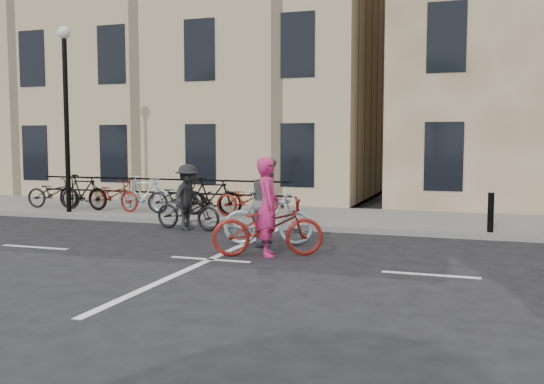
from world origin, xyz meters
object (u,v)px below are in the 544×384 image
(cyclist_dark, at_px, (188,204))
(cyclist_grey, at_px, (268,210))
(lamp_post, at_px, (66,96))
(cyclist_pink, at_px, (268,222))

(cyclist_dark, bearing_deg, cyclist_grey, -110.82)
(lamp_post, height_order, cyclist_dark, lamp_post)
(cyclist_pink, xyz_separation_m, cyclist_grey, (-0.39, 1.14, 0.09))
(cyclist_grey, bearing_deg, cyclist_pink, -175.47)
(cyclist_pink, bearing_deg, cyclist_grey, -4.62)
(lamp_post, relative_size, cyclist_grey, 2.64)
(lamp_post, bearing_deg, cyclist_grey, -19.90)
(lamp_post, distance_m, cyclist_pink, 8.72)
(lamp_post, distance_m, cyclist_grey, 7.93)
(lamp_post, xyz_separation_m, cyclist_pink, (7.39, -3.67, -2.83))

